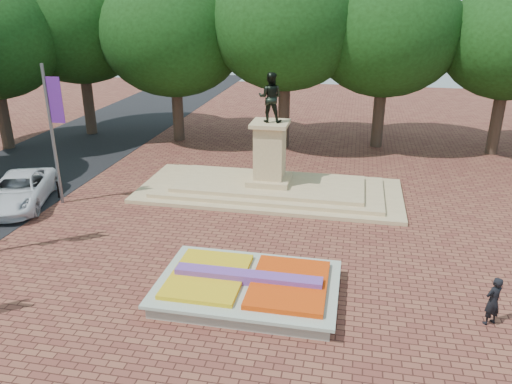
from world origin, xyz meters
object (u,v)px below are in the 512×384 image
(flower_bed, at_px, (249,286))
(van, at_px, (19,190))
(monument, at_px, (269,177))
(pedestrian, at_px, (493,301))

(flower_bed, relative_size, van, 1.11)
(monument, distance_m, pedestrian, 13.47)
(monument, bearing_deg, flower_bed, -84.13)
(van, xyz_separation_m, pedestrian, (21.07, -5.82, 0.05))
(monument, height_order, van, monument)
(flower_bed, bearing_deg, van, 156.12)
(flower_bed, xyz_separation_m, pedestrian, (7.97, -0.02, 0.47))
(van, relative_size, pedestrian, 3.37)
(flower_bed, height_order, monument, monument)
(flower_bed, height_order, pedestrian, pedestrian)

